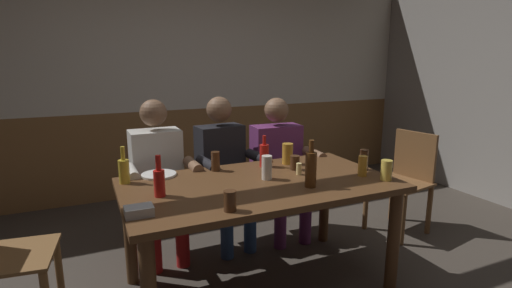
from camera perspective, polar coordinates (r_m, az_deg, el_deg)
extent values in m
cube|color=beige|center=(4.49, -11.67, 14.97)|extent=(5.88, 0.12, 1.56)
cube|color=brown|center=(4.60, -10.99, -0.85)|extent=(5.88, 0.12, 0.95)
cube|color=brown|center=(2.52, 0.53, -5.97)|extent=(1.72, 0.95, 0.04)
cylinder|color=brown|center=(2.77, 19.41, -13.19)|extent=(0.08, 0.08, 0.70)
cylinder|color=brown|center=(2.83, -17.93, -12.52)|extent=(0.08, 0.08, 0.70)
cylinder|color=brown|center=(3.33, 9.96, -8.20)|extent=(0.08, 0.08, 0.70)
cube|color=silver|center=(3.09, -14.35, -2.81)|extent=(0.38, 0.25, 0.52)
sphere|color=brown|center=(3.01, -14.75, 4.41)|extent=(0.20, 0.20, 0.20)
cylinder|color=#AD1919|center=(3.07, -11.77, -7.55)|extent=(0.14, 0.37, 0.13)
cylinder|color=#AD1919|center=(3.03, -15.57, -8.00)|extent=(0.14, 0.37, 0.13)
cylinder|color=#AD1919|center=(3.00, -10.69, -13.51)|extent=(0.10, 0.10, 0.42)
cylinder|color=#AD1919|center=(2.97, -14.63, -14.05)|extent=(0.10, 0.10, 0.42)
cylinder|color=brown|center=(2.89, -9.17, -3.12)|extent=(0.08, 0.28, 0.08)
cylinder|color=silver|center=(2.81, -17.70, -4.02)|extent=(0.08, 0.28, 0.08)
cube|color=black|center=(3.21, -5.28, -1.90)|extent=(0.39, 0.25, 0.52)
sphere|color=brown|center=(3.14, -5.42, 5.06)|extent=(0.20, 0.20, 0.20)
cylinder|color=#2D4C84|center=(3.21, -2.52, -6.37)|extent=(0.17, 0.38, 0.13)
cylinder|color=#2D4C84|center=(3.13, -5.85, -6.95)|extent=(0.17, 0.38, 0.13)
cylinder|color=#2D4C84|center=(3.16, -0.87, -11.94)|extent=(0.10, 0.10, 0.42)
cylinder|color=#2D4C84|center=(3.07, -4.27, -12.71)|extent=(0.10, 0.10, 0.42)
cylinder|color=black|center=(3.09, 0.25, -1.91)|extent=(0.11, 0.29, 0.08)
cylinder|color=black|center=(2.91, -7.10, -2.96)|extent=(0.11, 0.29, 0.08)
cube|color=#6B2D66|center=(3.41, 2.94, -1.31)|extent=(0.43, 0.23, 0.49)
sphere|color=brown|center=(3.34, 3.01, 5.00)|extent=(0.21, 0.21, 0.21)
cylinder|color=#6B2D66|center=(3.39, 5.71, -5.37)|extent=(0.15, 0.41, 0.13)
cylinder|color=#6B2D66|center=(3.30, 2.14, -5.85)|extent=(0.15, 0.41, 0.13)
cylinder|color=#6B2D66|center=(3.32, 7.23, -10.78)|extent=(0.10, 0.10, 0.42)
cylinder|color=#6B2D66|center=(3.22, 3.57, -11.44)|extent=(0.10, 0.10, 0.42)
cylinder|color=brown|center=(3.30, 8.50, -1.47)|extent=(0.09, 0.28, 0.08)
cylinder|color=brown|center=(3.09, 0.80, -2.27)|extent=(0.09, 0.28, 0.08)
cube|color=brown|center=(2.60, -32.18, -13.72)|extent=(0.49, 0.49, 0.02)
cylinder|color=brown|center=(2.83, -26.79, -16.24)|extent=(0.04, 0.04, 0.44)
cube|color=brown|center=(3.64, 20.16, -5.33)|extent=(0.52, 0.52, 0.02)
cube|color=brown|center=(3.75, 22.16, -1.51)|extent=(0.10, 0.39, 0.42)
cylinder|color=brown|center=(3.47, 20.63, -10.29)|extent=(0.04, 0.04, 0.44)
cylinder|color=brown|center=(3.68, 15.72, -8.65)|extent=(0.04, 0.04, 0.44)
cylinder|color=brown|center=(3.77, 23.95, -8.73)|extent=(0.04, 0.04, 0.44)
cylinder|color=brown|center=(3.97, 19.24, -7.33)|extent=(0.04, 0.04, 0.44)
cylinder|color=#F9E08C|center=(2.67, 6.28, -3.63)|extent=(0.04, 0.04, 0.08)
cube|color=#B2B7BC|center=(2.07, -16.71, -9.36)|extent=(0.14, 0.10, 0.05)
cylinder|color=white|center=(2.72, -13.99, -4.36)|extent=(0.23, 0.23, 0.01)
cylinder|color=red|center=(2.30, -13.92, -5.61)|extent=(0.06, 0.06, 0.15)
cylinder|color=red|center=(2.27, -14.08, -2.69)|extent=(0.03, 0.03, 0.09)
cylinder|color=gold|center=(2.60, -18.70, -3.84)|extent=(0.07, 0.07, 0.15)
cylinder|color=gold|center=(2.57, -18.88, -1.30)|extent=(0.03, 0.03, 0.09)
cylinder|color=#593314|center=(2.41, 8.00, -3.74)|extent=(0.07, 0.07, 0.22)
cylinder|color=#593314|center=(2.37, 8.11, -0.33)|extent=(0.03, 0.03, 0.08)
cylinder|color=red|center=(2.84, 1.21, -1.72)|extent=(0.07, 0.07, 0.16)
cylinder|color=red|center=(2.81, 1.22, 0.56)|extent=(0.03, 0.03, 0.07)
cylinder|color=#4C2D19|center=(2.75, -5.94, -2.52)|extent=(0.06, 0.06, 0.14)
cylinder|color=gold|center=(2.71, 15.29, -3.10)|extent=(0.06, 0.06, 0.14)
cylinder|color=#E5C64C|center=(2.67, 18.50, -3.65)|extent=(0.07, 0.07, 0.13)
cylinder|color=white|center=(2.55, 1.59, -3.45)|extent=(0.07, 0.07, 0.16)
cylinder|color=gold|center=(2.92, 4.63, -1.42)|extent=(0.08, 0.08, 0.15)
cylinder|color=#4C2D19|center=(2.86, 15.47, -2.24)|extent=(0.06, 0.06, 0.15)
cylinder|color=#4C2D19|center=(2.78, 5.70, -2.73)|extent=(0.07, 0.07, 0.10)
cylinder|color=#4C2D19|center=(2.04, -3.82, -8.28)|extent=(0.07, 0.07, 0.11)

